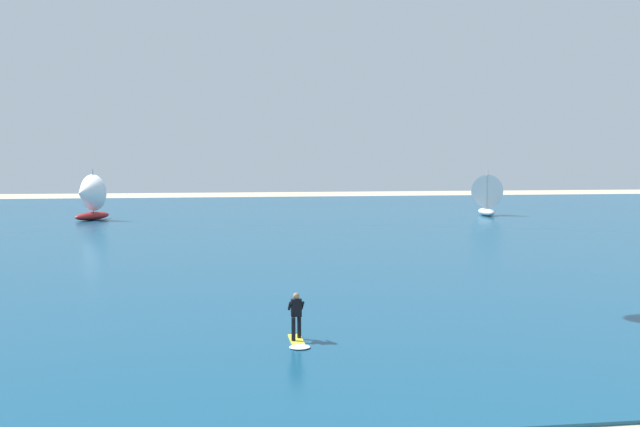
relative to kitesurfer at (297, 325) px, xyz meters
The scene contains 4 objects.
ocean 36.97m from the kitesurfer, 87.59° to the left, with size 160.00×90.00×0.10m, color navy.
kitesurfer is the anchor object (origin of this frame).
sailboat_far_right 53.28m from the kitesurfer, 62.22° to the left, with size 3.56×4.16×4.79m.
sailboat_outermost 48.86m from the kitesurfer, 108.74° to the left, with size 4.21×4.50×5.00m.
Camera 1 is at (-3.90, -9.57, 6.48)m, focal length 38.99 mm.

